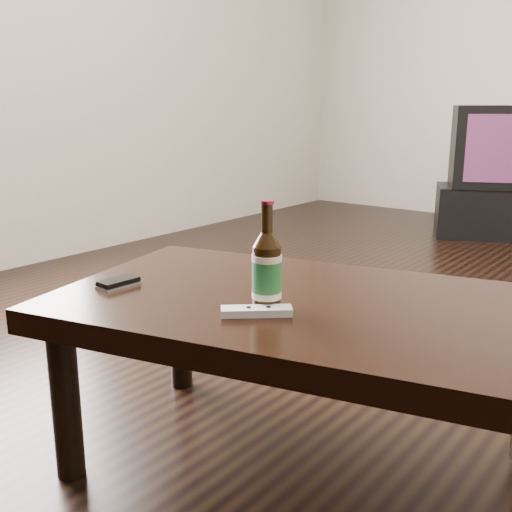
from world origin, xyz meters
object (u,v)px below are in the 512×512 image
Objects in this scene: tv_stand at (502,212)px; phone at (118,283)px; beer_bottle at (267,271)px; tv at (509,147)px; remote at (256,311)px; coffee_table at (306,322)px.

phone is at bearing -114.45° from tv_stand.
beer_bottle is at bearing -107.49° from tv_stand.
remote is at bearing -107.39° from tv.
phone is (0.01, -3.30, -0.17)m from tv.
tv is 5.86× the size of remote.
tv is at bearing 93.06° from phone.
coffee_table is at bearing 28.44° from phone.
phone is at bearing -114.46° from tv.
beer_bottle is at bearing 16.89° from phone.
remote reaches higher than coffee_table.
remote is at bearing 9.22° from phone.
remote is at bearing -107.39° from tv_stand.
tv_stand is at bearing 97.15° from beer_bottle.
beer_bottle is at bearing 151.90° from remote.
tv reaches higher than tv_stand.
coffee_table is at bearing -106.61° from tv_stand.
coffee_table is 0.48m from phone.
remote is (-0.02, -0.16, 0.07)m from coffee_table.
beer_bottle reaches higher than tv_stand.
phone is 0.41m from remote.
beer_bottle is (-0.04, -0.11, 0.14)m from coffee_table.
beer_bottle is 0.41m from phone.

